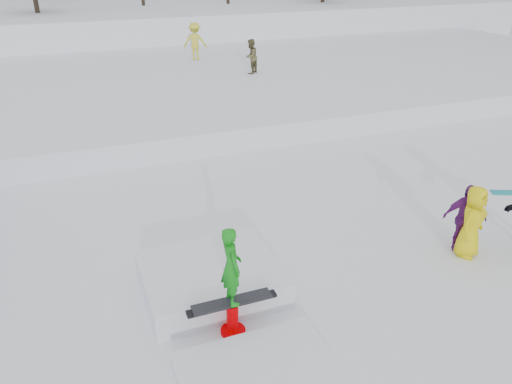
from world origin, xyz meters
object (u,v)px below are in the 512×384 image
object	(u,v)px
walker_olive	(251,56)
spectator_purple	(465,218)
jib_rail_feature	(222,299)
spectator_yellow	(472,222)
walker_ygreen	(195,41)

from	to	relation	value
walker_olive	spectator_purple	world-z (taller)	walker_olive
jib_rail_feature	spectator_yellow	bearing A→B (deg)	-0.73
spectator_yellow	walker_olive	bearing A→B (deg)	61.80
walker_olive	walker_ygreen	size ratio (longest dim) A/B	0.83
walker_olive	jib_rail_feature	distance (m)	16.13
spectator_yellow	jib_rail_feature	xyz separation A→B (m)	(-5.60, 0.07, -0.52)
jib_rail_feature	walker_ygreen	bearing A→B (deg)	76.27
walker_olive	jib_rail_feature	size ratio (longest dim) A/B	0.36
walker_ygreen	spectator_yellow	size ratio (longest dim) A/B	1.15
jib_rail_feature	walker_olive	bearing A→B (deg)	67.42
walker_olive	spectator_yellow	size ratio (longest dim) A/B	0.95
spectator_yellow	jib_rail_feature	size ratio (longest dim) A/B	0.37
walker_ygreen	spectator_purple	world-z (taller)	walker_ygreen
walker_olive	spectator_purple	xyz separation A→B (m)	(-0.57, -14.70, -0.79)
spectator_yellow	spectator_purple	bearing A→B (deg)	64.00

